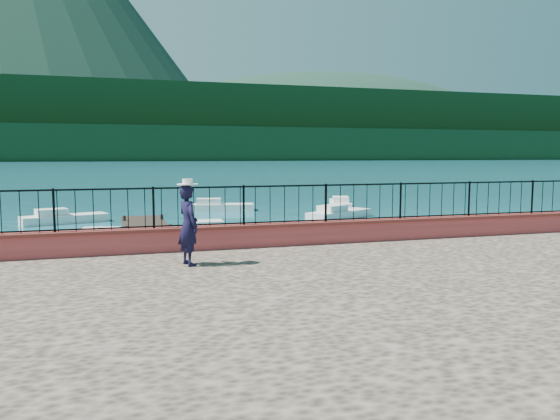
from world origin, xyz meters
TOP-DOWN VIEW (x-y plane):
  - ground at (0.00, 0.00)m, footprint 2000.00×2000.00m
  - parapet at (0.00, 3.70)m, footprint 28.00×0.46m
  - railing at (0.00, 3.70)m, footprint 27.00×0.05m
  - dock at (-2.00, 12.00)m, footprint 2.00×16.00m
  - far_forest at (0.00, 300.00)m, footprint 900.00×60.00m
  - foothills at (0.00, 360.00)m, footprint 900.00×120.00m
  - companion_hill at (220.00, 560.00)m, footprint 448.00×384.00m
  - person at (-1.92, 1.90)m, footprint 0.56×0.71m
  - hat at (-1.92, 1.90)m, footprint 0.44×0.44m
  - boat_0 at (-3.34, 11.73)m, footprint 4.05×2.06m
  - boat_1 at (0.89, 12.92)m, footprint 3.34×1.42m
  - boat_2 at (8.58, 18.16)m, footprint 4.43×3.28m
  - boat_3 at (-5.80, 20.38)m, footprint 4.38×2.51m
  - boat_4 at (2.99, 24.19)m, footprint 4.46×2.10m
  - boat_5 at (11.08, 23.85)m, footprint 2.74×4.52m

SIDE VIEW (x-z plane):
  - ground at x=0.00m, z-range 0.00..0.00m
  - companion_hill at x=220.00m, z-range -90.00..90.00m
  - dock at x=-2.00m, z-range 0.00..0.30m
  - boat_0 at x=-3.34m, z-range 0.00..0.80m
  - boat_1 at x=0.89m, z-range 0.00..0.80m
  - boat_2 at x=8.58m, z-range 0.00..0.80m
  - boat_3 at x=-5.80m, z-range 0.00..0.80m
  - boat_4 at x=2.99m, z-range 0.00..0.80m
  - boat_5 at x=11.08m, z-range 0.00..0.80m
  - parapet at x=0.00m, z-range 1.20..1.78m
  - person at x=-1.92m, z-range 1.20..2.90m
  - railing at x=0.00m, z-range 1.78..2.73m
  - hat at x=-1.92m, z-range 2.90..3.02m
  - far_forest at x=0.00m, z-range 0.00..18.00m
  - foothills at x=0.00m, z-range 0.00..44.00m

